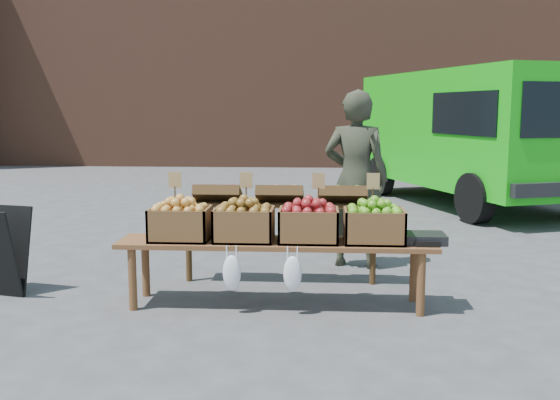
# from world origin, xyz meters

# --- Properties ---
(ground) EXTENTS (80.00, 80.00, 0.00)m
(ground) POSITION_xyz_m (0.00, 0.00, 0.00)
(ground) COLOR #444447
(brick_building) EXTENTS (24.00, 4.00, 10.00)m
(brick_building) POSITION_xyz_m (0.00, 15.00, 5.00)
(brick_building) COLOR brown
(brick_building) RESTS_ON ground
(delivery_van) EXTENTS (3.98, 5.68, 2.32)m
(delivery_van) POSITION_xyz_m (2.53, 6.10, 1.16)
(delivery_van) COLOR #11B511
(delivery_van) RESTS_ON ground
(vendor) EXTENTS (0.78, 0.61, 1.89)m
(vendor) POSITION_xyz_m (0.19, 1.56, 0.94)
(vendor) COLOR #2E3123
(vendor) RESTS_ON ground
(back_table) EXTENTS (2.10, 0.44, 1.04)m
(back_table) POSITION_xyz_m (-0.57, 0.86, 0.52)
(back_table) COLOR #3F2A14
(back_table) RESTS_ON ground
(display_bench) EXTENTS (2.70, 0.56, 0.57)m
(display_bench) POSITION_xyz_m (-0.56, 0.14, 0.28)
(display_bench) COLOR brown
(display_bench) RESTS_ON ground
(crate_golden_apples) EXTENTS (0.50, 0.40, 0.28)m
(crate_golden_apples) POSITION_xyz_m (-1.38, 0.14, 0.71)
(crate_golden_apples) COLOR #A38A36
(crate_golden_apples) RESTS_ON display_bench
(crate_russet_pears) EXTENTS (0.50, 0.40, 0.28)m
(crate_russet_pears) POSITION_xyz_m (-0.83, 0.14, 0.71)
(crate_russet_pears) COLOR brown
(crate_russet_pears) RESTS_ON display_bench
(crate_red_apples) EXTENTS (0.50, 0.40, 0.28)m
(crate_red_apples) POSITION_xyz_m (-0.28, 0.14, 0.71)
(crate_red_apples) COLOR maroon
(crate_red_apples) RESTS_ON display_bench
(crate_green_apples) EXTENTS (0.50, 0.40, 0.28)m
(crate_green_apples) POSITION_xyz_m (0.27, 0.14, 0.71)
(crate_green_apples) COLOR #478018
(crate_green_apples) RESTS_ON display_bench
(weighing_scale) EXTENTS (0.34, 0.30, 0.08)m
(weighing_scale) POSITION_xyz_m (0.69, 0.14, 0.61)
(weighing_scale) COLOR black
(weighing_scale) RESTS_ON display_bench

